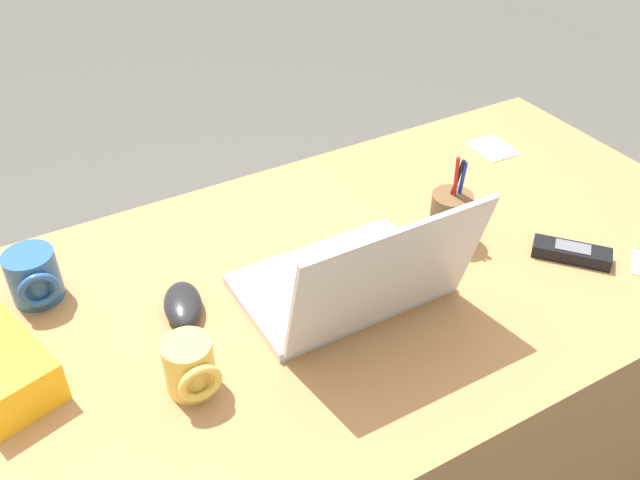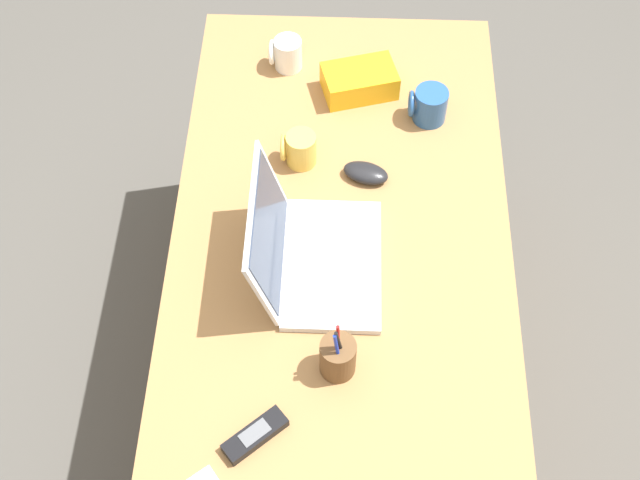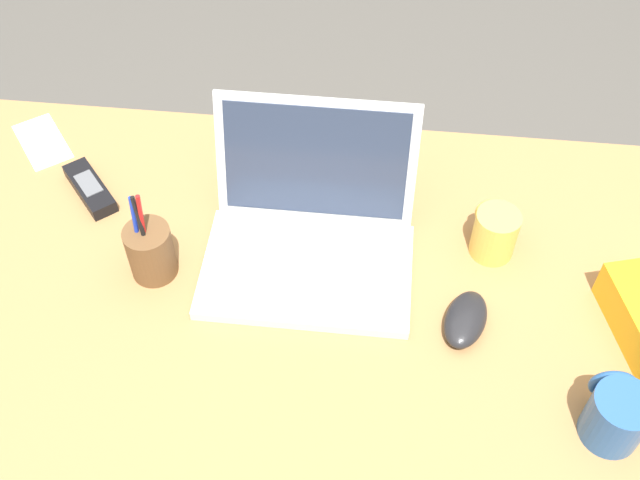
% 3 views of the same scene
% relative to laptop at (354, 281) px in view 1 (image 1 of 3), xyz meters
% --- Properties ---
extents(desk, '(1.59, 0.77, 0.73)m').
position_rel_laptop_xyz_m(desk, '(0.02, -0.06, -0.41)').
color(desk, '#9E7042').
rests_on(desk, ground).
extents(laptop, '(0.34, 0.28, 0.23)m').
position_rel_laptop_xyz_m(laptop, '(0.00, 0.00, 0.00)').
color(laptop, silver).
rests_on(laptop, desk).
extents(computer_mouse, '(0.09, 0.12, 0.03)m').
position_rel_laptop_xyz_m(computer_mouse, '(0.25, -0.12, -0.03)').
color(computer_mouse, black).
rests_on(computer_mouse, desk).
extents(coffee_mug_white, '(0.07, 0.08, 0.09)m').
position_rel_laptop_xyz_m(coffee_mug_white, '(0.30, 0.04, -0.00)').
color(coffee_mug_white, '#E0BC4C').
rests_on(coffee_mug_white, desk).
extents(coffee_mug_spare, '(0.08, 0.09, 0.09)m').
position_rel_laptop_xyz_m(coffee_mug_spare, '(0.45, -0.27, -0.00)').
color(coffee_mug_spare, '#26518C').
rests_on(coffee_mug_spare, desk).
extents(cordless_phone, '(0.12, 0.13, 0.03)m').
position_rel_laptop_xyz_m(cordless_phone, '(-0.40, 0.09, -0.04)').
color(cordless_phone, black).
rests_on(cordless_phone, desk).
extents(pen_holder, '(0.07, 0.07, 0.18)m').
position_rel_laptop_xyz_m(pen_holder, '(-0.25, -0.07, 0.00)').
color(pen_holder, brown).
rests_on(pen_holder, desk).
extents(paper_note_near_laptop, '(0.09, 0.10, 0.00)m').
position_rel_laptop_xyz_m(paper_note_near_laptop, '(-0.55, -0.28, -0.05)').
color(paper_note_near_laptop, white).
rests_on(paper_note_near_laptop, desk).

